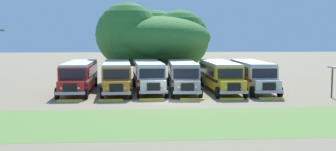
{
  "coord_description": "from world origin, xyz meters",
  "views": [
    {
      "loc": [
        -2.61,
        -31.3,
        5.13
      ],
      "look_at": [
        0.0,
        5.31,
        1.6
      ],
      "focal_mm": 41.91,
      "sensor_mm": 36.0,
      "label": 1
    }
  ],
  "objects_px": {
    "parked_bus_slot_5": "(252,74)",
    "broad_shade_tree": "(156,37)",
    "parked_bus_slot_4": "(220,74)",
    "parked_bus_slot_0": "(79,75)",
    "parked_bus_slot_2": "(148,74)",
    "parked_bus_slot_1": "(117,75)",
    "parked_bus_slot_3": "(182,74)"
  },
  "relations": [
    {
      "from": "parked_bus_slot_5",
      "to": "broad_shade_tree",
      "type": "height_order",
      "value": "broad_shade_tree"
    },
    {
      "from": "parked_bus_slot_5",
      "to": "parked_bus_slot_4",
      "type": "bearing_deg",
      "value": -85.96
    },
    {
      "from": "parked_bus_slot_0",
      "to": "parked_bus_slot_2",
      "type": "distance_m",
      "value": 6.6
    },
    {
      "from": "parked_bus_slot_2",
      "to": "parked_bus_slot_4",
      "type": "relative_size",
      "value": 1.01
    },
    {
      "from": "parked_bus_slot_0",
      "to": "parked_bus_slot_1",
      "type": "bearing_deg",
      "value": 84.61
    },
    {
      "from": "parked_bus_slot_2",
      "to": "parked_bus_slot_1",
      "type": "bearing_deg",
      "value": -83.72
    },
    {
      "from": "parked_bus_slot_2",
      "to": "parked_bus_slot_0",
      "type": "bearing_deg",
      "value": -91.34
    },
    {
      "from": "parked_bus_slot_5",
      "to": "parked_bus_slot_1",
      "type": "bearing_deg",
      "value": -88.1
    },
    {
      "from": "parked_bus_slot_0",
      "to": "broad_shade_tree",
      "type": "distance_m",
      "value": 13.09
    },
    {
      "from": "parked_bus_slot_1",
      "to": "parked_bus_slot_4",
      "type": "bearing_deg",
      "value": 86.49
    },
    {
      "from": "parked_bus_slot_2",
      "to": "parked_bus_slot_4",
      "type": "height_order",
      "value": "same"
    },
    {
      "from": "parked_bus_slot_0",
      "to": "parked_bus_slot_1",
      "type": "distance_m",
      "value": 3.6
    },
    {
      "from": "parked_bus_slot_1",
      "to": "broad_shade_tree",
      "type": "bearing_deg",
      "value": 155.29
    },
    {
      "from": "parked_bus_slot_4",
      "to": "broad_shade_tree",
      "type": "relative_size",
      "value": 0.77
    },
    {
      "from": "parked_bus_slot_0",
      "to": "parked_bus_slot_4",
      "type": "relative_size",
      "value": 1.0
    },
    {
      "from": "parked_bus_slot_2",
      "to": "parked_bus_slot_3",
      "type": "relative_size",
      "value": 1.0
    },
    {
      "from": "parked_bus_slot_0",
      "to": "broad_shade_tree",
      "type": "relative_size",
      "value": 0.77
    },
    {
      "from": "parked_bus_slot_2",
      "to": "parked_bus_slot_4",
      "type": "distance_m",
      "value": 6.99
    },
    {
      "from": "parked_bus_slot_0",
      "to": "parked_bus_slot_5",
      "type": "relative_size",
      "value": 1.0
    },
    {
      "from": "parked_bus_slot_3",
      "to": "parked_bus_slot_2",
      "type": "bearing_deg",
      "value": -95.22
    },
    {
      "from": "parked_bus_slot_0",
      "to": "parked_bus_slot_4",
      "type": "height_order",
      "value": "same"
    },
    {
      "from": "parked_bus_slot_0",
      "to": "parked_bus_slot_4",
      "type": "bearing_deg",
      "value": 87.34
    },
    {
      "from": "parked_bus_slot_1",
      "to": "parked_bus_slot_0",
      "type": "bearing_deg",
      "value": -97.23
    },
    {
      "from": "parked_bus_slot_0",
      "to": "parked_bus_slot_3",
      "type": "distance_m",
      "value": 9.93
    },
    {
      "from": "broad_shade_tree",
      "to": "parked_bus_slot_3",
      "type": "bearing_deg",
      "value": -77.68
    },
    {
      "from": "parked_bus_slot_0",
      "to": "parked_bus_slot_5",
      "type": "distance_m",
      "value": 16.81
    },
    {
      "from": "parked_bus_slot_4",
      "to": "parked_bus_slot_5",
      "type": "distance_m",
      "value": 3.25
    },
    {
      "from": "parked_bus_slot_1",
      "to": "broad_shade_tree",
      "type": "xyz_separation_m",
      "value": [
        4.12,
        10.22,
        3.62
      ]
    },
    {
      "from": "parked_bus_slot_0",
      "to": "broad_shade_tree",
      "type": "xyz_separation_m",
      "value": [
        7.71,
        9.94,
        3.62
      ]
    },
    {
      "from": "parked_bus_slot_2",
      "to": "parked_bus_slot_4",
      "type": "bearing_deg",
      "value": 81.48
    },
    {
      "from": "parked_bus_slot_0",
      "to": "parked_bus_slot_4",
      "type": "distance_m",
      "value": 13.57
    },
    {
      "from": "parked_bus_slot_0",
      "to": "parked_bus_slot_5",
      "type": "height_order",
      "value": "same"
    }
  ]
}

